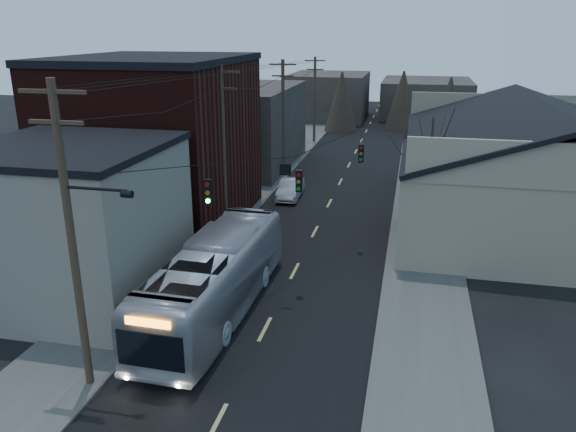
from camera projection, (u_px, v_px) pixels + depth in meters
The scene contains 13 objects.
road_surface at pixel (337, 188), 43.61m from camera, with size 9.00×110.00×0.02m, color black.
sidewalk_left at pixel (256, 183), 44.93m from camera, with size 4.00×110.00×0.12m, color #474744.
sidewalk_right at pixel (423, 193), 42.25m from camera, with size 4.00×110.00×0.12m, color #474744.
building_clapboard at pixel (74, 226), 24.92m from camera, with size 8.00×8.00×7.00m, color slate.
building_brick at pixel (157, 144), 34.82m from camera, with size 10.00×12.00×10.00m, color black.
building_left_far at pixel (241, 126), 50.00m from camera, with size 9.00×14.00×7.00m, color #302B26.
warehouse at pixel (532, 181), 35.45m from camera, with size 16.16×20.60×7.73m.
building_far_left at pixel (329, 96), 76.26m from camera, with size 10.00×12.00×6.00m, color #302B26.
building_far_right at pixel (426, 98), 78.38m from camera, with size 12.00×14.00×5.00m, color #302B26.
bare_tree at pixel (428, 181), 31.87m from camera, with size 0.40×0.40×7.20m, color black.
utility_lines at pixel (281, 137), 37.25m from camera, with size 11.24×45.28×10.50m.
bus at pixel (215, 279), 24.00m from camera, with size 2.79×11.93×3.32m, color #A6AAB2.
parked_car at pixel (290, 189), 40.94m from camera, with size 1.46×4.18×1.38m, color #B2B4BA.
Camera 1 is at (5.39, -11.84, 11.88)m, focal length 35.00 mm.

